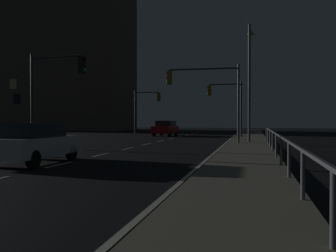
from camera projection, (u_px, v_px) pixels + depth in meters
name	position (u px, v px, depth m)	size (l,w,h in m)	color
ground_plane	(130.00, 148.00, 22.52)	(112.00, 112.00, 0.00)	black
sidewalk_right	(248.00, 149.00, 21.05)	(2.74, 77.00, 0.14)	gray
lane_markings_center	(147.00, 144.00, 25.94)	(0.14, 50.00, 0.01)	silver
lane_edge_line	(225.00, 144.00, 26.29)	(0.14, 53.00, 0.01)	silver
car	(34.00, 142.00, 14.59)	(1.83, 4.40, 1.57)	silver
car_oncoming	(166.00, 128.00, 39.30)	(1.96, 4.45, 1.57)	#B71414
traffic_light_far_center	(226.00, 98.00, 34.76)	(3.17, 0.38, 5.00)	#38383D
traffic_light_near_right	(54.00, 81.00, 21.89)	(3.76, 0.78, 5.51)	#2D3033
traffic_light_overhead_east	(205.00, 87.00, 25.92)	(5.01, 0.34, 5.23)	#4C4C51
traffic_light_near_left	(146.00, 104.00, 43.19)	(3.16, 0.46, 5.00)	#38383D
street_lamp_across_street	(250.00, 72.00, 26.79)	(0.56, 2.28, 8.14)	#4C4C51
barrier_fence	(279.00, 141.00, 14.39)	(0.09, 26.01, 0.98)	#59595E
building_distant	(51.00, 35.00, 62.29)	(25.45, 12.03, 30.78)	brown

